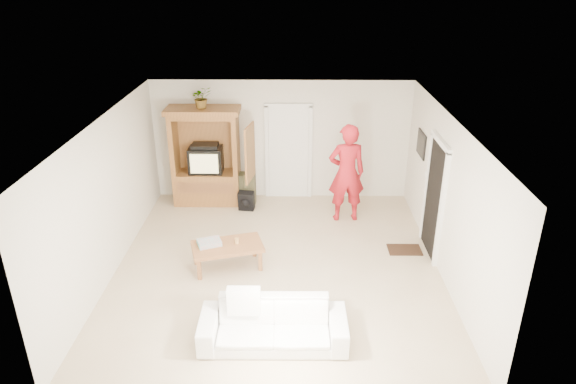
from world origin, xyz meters
name	(u,v)px	position (x,y,z in m)	size (l,w,h in m)	color
floor	(278,267)	(0.00, 0.00, 0.00)	(6.00, 6.00, 0.00)	tan
ceiling	(276,121)	(0.00, 0.00, 2.60)	(6.00, 6.00, 0.00)	white
wall_back	(282,140)	(0.00, 3.00, 1.30)	(5.50, 5.50, 0.00)	silver
wall_front	(267,314)	(0.00, -3.00, 1.30)	(5.50, 5.50, 0.00)	silver
wall_left	(108,198)	(-2.75, 0.00, 1.30)	(6.00, 6.00, 0.00)	silver
wall_right	(447,200)	(2.75, 0.00, 1.30)	(6.00, 6.00, 0.00)	silver
armoire	(207,163)	(-1.58, 2.66, 0.91)	(1.82, 1.14, 2.10)	#9B5F2F
door_back	(289,153)	(0.15, 2.97, 1.02)	(0.85, 0.05, 2.04)	white
doorway_right	(434,200)	(2.73, 0.60, 1.02)	(0.05, 0.90, 2.04)	black
framed_picture	(421,144)	(2.73, 1.90, 1.60)	(0.03, 0.60, 0.48)	black
doormat	(405,250)	(2.30, 0.60, 0.01)	(0.60, 0.40, 0.02)	#382316
plant	(201,97)	(-1.60, 2.63, 2.32)	(0.40, 0.34, 0.44)	#4C7238
man	(347,173)	(1.31, 1.86, 1.00)	(0.73, 0.48, 2.01)	#AB1620
sofa	(273,324)	(0.01, -1.91, 0.29)	(2.00, 0.78, 0.58)	white
coffee_table	(227,248)	(-0.85, -0.01, 0.38)	(1.31, 0.95, 0.44)	#9C6235
towel	(209,243)	(-1.15, -0.01, 0.48)	(0.38, 0.28, 0.08)	#F5515B
candle	(237,241)	(-0.69, 0.04, 0.49)	(0.08, 0.08, 0.10)	tan
backpack_black	(246,201)	(-0.73, 2.24, 0.20)	(0.33, 0.19, 0.40)	black
backpack_olive	(247,189)	(-0.75, 2.54, 0.35)	(0.37, 0.28, 0.71)	#47442B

